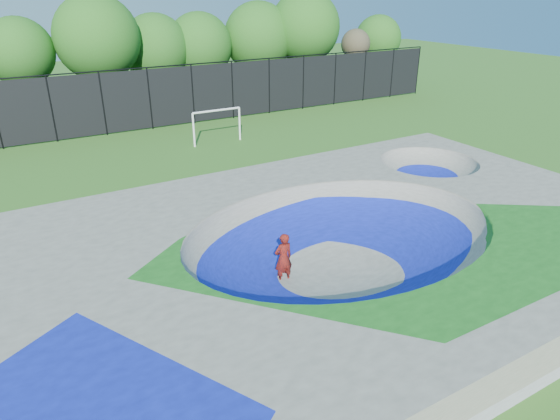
{
  "coord_description": "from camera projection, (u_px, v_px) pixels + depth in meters",
  "views": [
    {
      "loc": [
        -9.29,
        -11.64,
        8.71
      ],
      "look_at": [
        -0.66,
        3.0,
        1.1
      ],
      "focal_mm": 32.0,
      "sensor_mm": 36.0,
      "label": 1
    }
  ],
  "objects": [
    {
      "name": "skate_deck",
      "position": [
        342.0,
        247.0,
        16.71
      ],
      "size": [
        22.0,
        14.0,
        1.5
      ],
      "primitive_type": "cube",
      "color": "gray",
      "rests_on": "ground"
    },
    {
      "name": "skateboard",
      "position": [
        283.0,
        281.0,
        16.1
      ],
      "size": [
        0.81,
        0.34,
        0.05
      ],
      "primitive_type": "cube",
      "rotation": [
        0.0,
        0.0,
        0.16
      ],
      "color": "black",
      "rests_on": "ground"
    },
    {
      "name": "treeline",
      "position": [
        107.0,
        44.0,
        34.64
      ],
      "size": [
        52.64,
        7.23,
        8.6
      ],
      "color": "#4B3B25",
      "rests_on": "ground"
    },
    {
      "name": "skater",
      "position": [
        283.0,
        258.0,
        15.76
      ],
      "size": [
        0.64,
        0.43,
        1.74
      ],
      "primitive_type": "imported",
      "rotation": [
        0.0,
        0.0,
        3.16
      ],
      "color": "red",
      "rests_on": "ground"
    },
    {
      "name": "ground",
      "position": [
        341.0,
        266.0,
        17.02
      ],
      "size": [
        120.0,
        120.0,
        0.0
      ],
      "primitive_type": "plane",
      "color": "#2C5F1A",
      "rests_on": "ground"
    },
    {
      "name": "soccer_goal",
      "position": [
        217.0,
        120.0,
        29.87
      ],
      "size": [
        3.13,
        0.12,
        2.06
      ],
      "color": "white",
      "rests_on": "ground"
    },
    {
      "name": "fence",
      "position": [
        150.0,
        97.0,
        32.68
      ],
      "size": [
        48.09,
        0.09,
        4.04
      ],
      "color": "black",
      "rests_on": "ground"
    }
  ]
}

